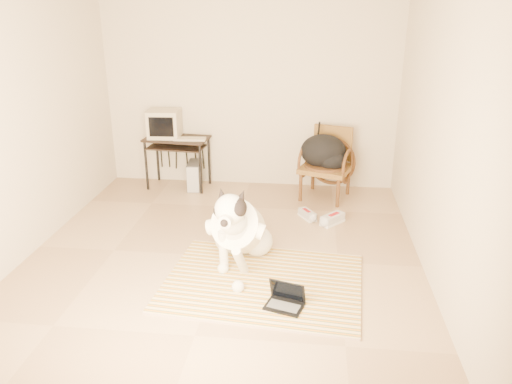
% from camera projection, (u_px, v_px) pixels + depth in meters
% --- Properties ---
extents(floor, '(4.50, 4.50, 0.00)m').
position_uv_depth(floor, '(223.00, 256.00, 5.14)').
color(floor, tan).
rests_on(floor, ground).
extents(wall_back, '(4.50, 0.00, 4.50)m').
position_uv_depth(wall_back, '(250.00, 89.00, 6.75)').
color(wall_back, beige).
rests_on(wall_back, floor).
extents(wall_front, '(4.50, 0.00, 4.50)m').
position_uv_depth(wall_front, '(143.00, 232.00, 2.57)').
color(wall_front, beige).
rests_on(wall_front, floor).
extents(wall_left, '(0.00, 4.50, 4.50)m').
position_uv_depth(wall_left, '(18.00, 123.00, 4.87)').
color(wall_left, beige).
rests_on(wall_left, floor).
extents(wall_right, '(0.00, 4.50, 4.50)m').
position_uv_depth(wall_right, '(441.00, 134.00, 4.45)').
color(wall_right, beige).
rests_on(wall_right, floor).
extents(rug, '(1.92, 1.53, 0.02)m').
position_uv_depth(rug, '(263.00, 282.00, 4.65)').
color(rug, '#BF7720').
rests_on(rug, floor).
extents(dog, '(0.61, 1.28, 0.91)m').
position_uv_depth(dog, '(239.00, 229.00, 4.90)').
color(dog, silver).
rests_on(dog, rug).
extents(laptop, '(0.37, 0.31, 0.22)m').
position_uv_depth(laptop, '(285.00, 300.00, 4.26)').
color(laptop, black).
rests_on(laptop, rug).
extents(computer_desk, '(0.90, 0.56, 0.71)m').
position_uv_depth(computer_desk, '(177.00, 145.00, 6.85)').
color(computer_desk, black).
rests_on(computer_desk, floor).
extents(crt_monitor, '(0.44, 0.42, 0.37)m').
position_uv_depth(crt_monitor, '(164.00, 124.00, 6.80)').
color(crt_monitor, tan).
rests_on(crt_monitor, computer_desk).
extents(desk_keyboard, '(0.43, 0.18, 0.03)m').
position_uv_depth(desk_keyboard, '(190.00, 139.00, 6.71)').
color(desk_keyboard, tan).
rests_on(desk_keyboard, computer_desk).
extents(pc_tower, '(0.21, 0.42, 0.38)m').
position_uv_depth(pc_tower, '(195.00, 175.00, 6.96)').
color(pc_tower, '#4C4C4E').
rests_on(pc_tower, floor).
extents(rattan_chair, '(0.76, 0.75, 0.92)m').
position_uv_depth(rattan_chair, '(327.00, 163.00, 6.57)').
color(rattan_chair, brown).
rests_on(rattan_chair, floor).
extents(backpack, '(0.60, 0.50, 0.44)m').
position_uv_depth(backpack, '(325.00, 153.00, 6.47)').
color(backpack, black).
rests_on(backpack, rattan_chair).
extents(sneaker_left, '(0.24, 0.29, 0.10)m').
position_uv_depth(sneaker_left, '(307.00, 215.00, 6.03)').
color(sneaker_left, silver).
rests_on(sneaker_left, floor).
extents(sneaker_right, '(0.31, 0.33, 0.11)m').
position_uv_depth(sneaker_right, '(333.00, 219.00, 5.89)').
color(sneaker_right, silver).
rests_on(sneaker_right, floor).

